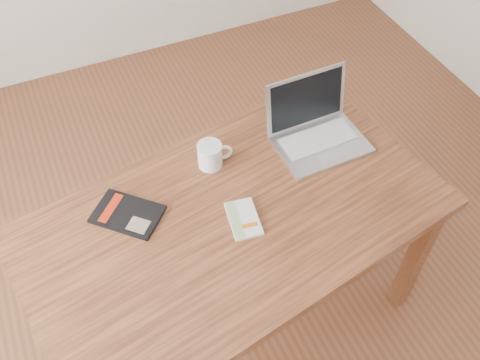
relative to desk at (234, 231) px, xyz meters
name	(u,v)px	position (x,y,z in m)	size (l,w,h in m)	color
room	(203,67)	(-0.06, 0.06, 0.69)	(4.04, 4.04, 2.70)	brown
desk	(234,231)	(0.00, 0.00, 0.00)	(1.56, 1.06, 0.75)	brown
white_guidebook	(244,219)	(0.02, -0.03, 0.10)	(0.12, 0.17, 0.01)	beige
black_guidebook	(127,214)	(-0.33, 0.15, 0.10)	(0.27, 0.27, 0.01)	black
laptop	(316,129)	(0.44, 0.21, 0.14)	(0.34, 0.28, 0.24)	silver
coffee_mug	(211,155)	(0.02, 0.25, 0.14)	(0.13, 0.09, 0.10)	white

